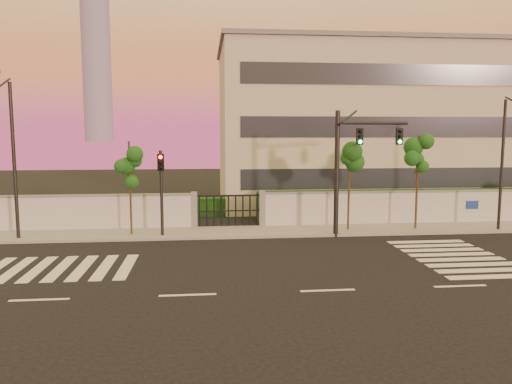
% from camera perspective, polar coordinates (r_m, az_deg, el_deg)
% --- Properties ---
extents(ground, '(120.00, 120.00, 0.00)m').
position_cam_1_polar(ground, '(18.46, 8.19, -11.09)').
color(ground, black).
rests_on(ground, ground).
extents(sidewalk, '(60.00, 3.00, 0.15)m').
position_cam_1_polar(sidewalk, '(28.42, 3.07, -4.48)').
color(sidewalk, gray).
rests_on(sidewalk, ground).
extents(perimeter_wall, '(60.00, 0.36, 2.20)m').
position_cam_1_polar(perimeter_wall, '(29.72, 2.83, -2.03)').
color(perimeter_wall, '#B3B5BB').
rests_on(perimeter_wall, ground).
extents(hedge_row, '(41.00, 4.25, 1.80)m').
position_cam_1_polar(hedge_row, '(32.59, 3.95, -1.69)').
color(hedge_row, black).
rests_on(hedge_row, ground).
extents(institutional_building, '(24.40, 12.40, 12.25)m').
position_cam_1_polar(institutional_building, '(41.22, 13.16, 7.39)').
color(institutional_building, beige).
rests_on(institutional_building, ground).
extents(distant_skyscraper, '(16.00, 16.00, 118.00)m').
position_cam_1_polar(distant_skyscraper, '(308.34, -17.88, 17.11)').
color(distant_skyscraper, slate).
rests_on(distant_skyscraper, ground).
extents(road_markings, '(57.00, 7.62, 0.02)m').
position_cam_1_polar(road_markings, '(21.71, 1.67, -8.24)').
color(road_markings, silver).
rests_on(road_markings, ground).
extents(street_tree_c, '(1.41, 1.12, 5.18)m').
position_cam_1_polar(street_tree_c, '(27.55, -14.20, 2.81)').
color(street_tree_c, '#382314').
rests_on(street_tree_c, ground).
extents(street_tree_d, '(1.42, 1.13, 4.89)m').
position_cam_1_polar(street_tree_d, '(28.56, 10.64, 2.61)').
color(street_tree_d, '#382314').
rests_on(street_tree_d, ground).
extents(street_tree_e, '(1.53, 1.22, 5.51)m').
position_cam_1_polar(street_tree_e, '(29.79, 18.05, 3.43)').
color(street_tree_e, '#382314').
rests_on(street_tree_e, ground).
extents(traffic_signal_main, '(4.24, 1.36, 6.80)m').
position_cam_1_polar(traffic_signal_main, '(27.31, 10.99, 3.88)').
color(traffic_signal_main, black).
rests_on(traffic_signal_main, ground).
extents(traffic_signal_secondary, '(0.37, 0.35, 4.70)m').
position_cam_1_polar(traffic_signal_secondary, '(26.96, -10.78, 1.04)').
color(traffic_signal_secondary, black).
rests_on(traffic_signal_secondary, ground).
extents(streetlight_west, '(0.51, 2.06, 8.57)m').
position_cam_1_polar(streetlight_west, '(28.38, -26.09, 4.09)').
color(streetlight_west, black).
rests_on(streetlight_west, ground).
extents(streetlight_east, '(0.47, 1.88, 7.81)m').
position_cam_1_polar(streetlight_east, '(31.15, 26.48, 3.50)').
color(streetlight_east, black).
rests_on(streetlight_east, ground).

